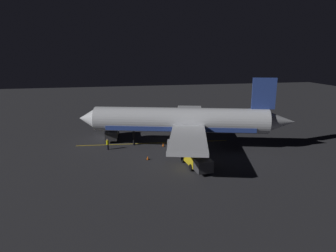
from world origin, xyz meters
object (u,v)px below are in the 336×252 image
Objects in this scene: airliner at (184,121)px; catering_truck at (196,158)px; baggage_truck at (112,132)px; ground_crew_worker at (108,144)px; traffic_cone_near_left at (148,158)px; traffic_cone_near_right at (163,145)px.

catering_truck is at bearing 175.46° from airliner.
baggage_truck reaches higher than ground_crew_worker.
baggage_truck is at bearing 21.20° from traffic_cone_near_left.
catering_truck is at bearing -165.77° from traffic_cone_near_right.
catering_truck reaches higher than traffic_cone_near_left.
ground_crew_worker is at bearing 48.79° from catering_truck.
baggage_truck is (7.02, 11.28, -2.95)m from airliner.
ground_crew_worker reaches higher than traffic_cone_near_right.
airliner is 62.17× the size of traffic_cone_near_left.
ground_crew_worker is 8.03m from traffic_cone_near_left.
traffic_cone_near_left is at bearing -136.32° from ground_crew_worker.
traffic_cone_near_left is (-5.79, -5.53, -0.64)m from ground_crew_worker.
catering_truck is at bearing -147.03° from baggage_truck.
airliner reaches higher than catering_truck.
ground_crew_worker is at bearing 89.21° from traffic_cone_near_right.
airliner reaches higher than traffic_cone_near_left.
airliner is at bearing -4.54° from catering_truck.
catering_truck is at bearing -125.55° from traffic_cone_near_left.
airliner is 12.60m from ground_crew_worker.
traffic_cone_near_left is (-12.07, -4.68, -1.00)m from baggage_truck.
catering_truck is 11.94× the size of traffic_cone_near_left.
airliner is 5.44× the size of baggage_truck.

